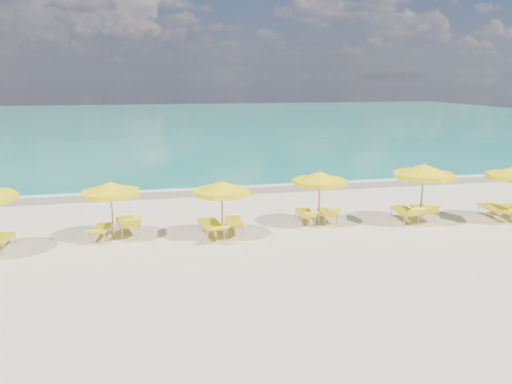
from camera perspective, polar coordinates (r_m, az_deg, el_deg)
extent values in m
plane|color=beige|center=(18.38, 1.00, -4.68)|extent=(120.00, 120.00, 0.00)
cube|color=#157760|center=(65.40, -8.84, 7.98)|extent=(120.00, 80.00, 0.30)
cube|color=tan|center=(25.39, -2.85, 0.30)|extent=(120.00, 2.60, 0.01)
cube|color=white|center=(26.16, -3.14, 0.67)|extent=(120.00, 1.20, 0.03)
cube|color=white|center=(34.54, -15.43, 3.25)|extent=(14.00, 0.36, 0.05)
cube|color=white|center=(43.13, 4.01, 5.56)|extent=(18.00, 0.30, 0.05)
cylinder|color=tan|center=(18.14, -16.14, -2.12)|extent=(0.06, 0.06, 2.02)
cone|color=yellow|center=(17.95, -16.31, 0.49)|extent=(2.72, 2.72, 0.40)
cylinder|color=yellow|center=(17.99, -16.27, -0.12)|extent=(2.75, 2.75, 0.16)
sphere|color=tan|center=(17.91, -16.35, 1.13)|extent=(0.09, 0.09, 0.09)
cylinder|color=tan|center=(17.64, -3.89, -2.06)|extent=(0.06, 0.06, 2.02)
cone|color=yellow|center=(17.44, -3.93, 0.63)|extent=(2.64, 2.64, 0.40)
cylinder|color=yellow|center=(17.49, -3.92, 0.00)|extent=(2.66, 2.66, 0.16)
sphere|color=tan|center=(17.40, -3.94, 1.29)|extent=(0.09, 0.09, 0.09)
cylinder|color=tan|center=(19.26, 7.24, -0.78)|extent=(0.06, 0.06, 2.06)
cone|color=yellow|center=(19.07, 7.31, 1.75)|extent=(2.66, 2.66, 0.41)
cylinder|color=yellow|center=(19.11, 7.30, 1.16)|extent=(2.68, 2.68, 0.16)
sphere|color=tan|center=(19.03, 7.33, 2.37)|extent=(0.09, 0.09, 0.09)
cylinder|color=tan|center=(20.36, 18.43, -0.24)|extent=(0.07, 0.07, 2.30)
cone|color=yellow|center=(20.17, 18.63, 2.43)|extent=(2.39, 2.39, 0.46)
cylinder|color=yellow|center=(20.21, 18.58, 1.80)|extent=(2.41, 2.41, 0.18)
sphere|color=tan|center=(20.13, 18.68, 3.09)|extent=(0.10, 0.10, 0.10)
cube|color=yellow|center=(18.72, -27.07, -4.73)|extent=(0.65, 1.24, 0.07)
cube|color=yellow|center=(18.63, -17.27, -3.95)|extent=(0.69, 1.24, 0.07)
cube|color=yellow|center=(17.81, -17.90, -4.36)|extent=(0.60, 0.61, 0.30)
cube|color=yellow|center=(18.93, -14.51, -3.27)|extent=(0.91, 1.54, 0.09)
cube|color=yellow|center=(17.93, -14.04, -3.45)|extent=(0.74, 0.70, 0.48)
cube|color=yellow|center=(18.05, -5.20, -3.67)|extent=(0.81, 1.51, 0.09)
cube|color=yellow|center=(17.05, -4.38, -4.19)|extent=(0.72, 0.74, 0.34)
cube|color=yellow|center=(18.46, -2.59, -3.38)|extent=(0.72, 1.38, 0.08)
cube|color=yellow|center=(17.52, -2.39, -3.81)|extent=(0.65, 0.66, 0.34)
cube|color=yellow|center=(19.75, 5.60, -2.38)|extent=(0.69, 1.31, 0.08)
cube|color=yellow|center=(18.88, 6.15, -2.62)|extent=(0.62, 0.60, 0.38)
cube|color=yellow|center=(20.01, 8.08, -2.32)|extent=(0.61, 1.20, 0.07)
cube|color=yellow|center=(19.24, 8.72, -2.37)|extent=(0.55, 0.48, 0.43)
cube|color=yellow|center=(20.68, 16.60, -2.06)|extent=(0.72, 1.43, 0.09)
cube|color=yellow|center=(19.81, 17.75, -2.19)|extent=(0.66, 0.61, 0.47)
cube|color=yellow|center=(21.26, 18.50, -1.87)|extent=(0.78, 1.37, 0.08)
cube|color=yellow|center=(20.43, 19.41, -1.90)|extent=(0.65, 0.58, 0.48)
cube|color=yellow|center=(22.39, 25.58, -1.65)|extent=(0.69, 1.45, 0.09)
cube|color=yellow|center=(21.57, 27.16, -1.94)|extent=(0.66, 0.67, 0.36)
cube|color=yellow|center=(22.93, 27.25, -1.65)|extent=(0.58, 1.25, 0.08)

